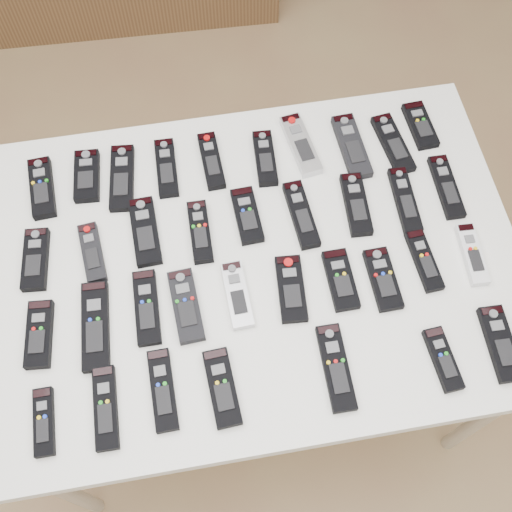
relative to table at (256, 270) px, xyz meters
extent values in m
plane|color=#94674B|center=(-0.05, 0.00, -0.72)|extent=(4.00, 4.00, 0.00)
cube|color=white|center=(0.00, 0.00, 0.04)|extent=(1.25, 0.88, 0.04)
cylinder|color=beige|center=(-0.56, -0.38, -0.35)|extent=(0.04, 0.04, 0.74)
cylinder|color=beige|center=(0.56, -0.38, -0.35)|extent=(0.04, 0.04, 0.74)
cylinder|color=beige|center=(-0.56, 0.38, -0.35)|extent=(0.04, 0.04, 0.74)
cylinder|color=beige|center=(0.56, 0.38, -0.35)|extent=(0.04, 0.04, 0.74)
cube|color=black|center=(-0.49, 0.28, 0.07)|extent=(0.06, 0.17, 0.02)
cube|color=black|center=(-0.38, 0.30, 0.07)|extent=(0.07, 0.15, 0.02)
cube|color=black|center=(-0.29, 0.28, 0.07)|extent=(0.08, 0.19, 0.02)
cube|color=black|center=(-0.18, 0.29, 0.07)|extent=(0.05, 0.17, 0.02)
cube|color=black|center=(-0.06, 0.29, 0.07)|extent=(0.05, 0.17, 0.02)
cube|color=black|center=(0.07, 0.27, 0.07)|extent=(0.06, 0.16, 0.02)
cube|color=#B7B7BC|center=(0.17, 0.30, 0.07)|extent=(0.08, 0.19, 0.02)
cube|color=black|center=(0.30, 0.27, 0.07)|extent=(0.07, 0.19, 0.02)
cube|color=black|center=(0.40, 0.26, 0.07)|extent=(0.07, 0.19, 0.02)
cube|color=black|center=(0.49, 0.31, 0.07)|extent=(0.06, 0.15, 0.02)
cube|color=black|center=(-0.51, 0.08, 0.07)|extent=(0.07, 0.16, 0.02)
cube|color=black|center=(-0.38, 0.08, 0.07)|extent=(0.06, 0.16, 0.02)
cube|color=black|center=(-0.25, 0.11, 0.07)|extent=(0.07, 0.18, 0.02)
cube|color=black|center=(-0.12, 0.09, 0.07)|extent=(0.05, 0.16, 0.02)
cube|color=black|center=(0.00, 0.12, 0.07)|extent=(0.06, 0.15, 0.02)
cube|color=black|center=(0.13, 0.10, 0.07)|extent=(0.06, 0.18, 0.02)
cube|color=black|center=(0.27, 0.10, 0.07)|extent=(0.06, 0.17, 0.02)
cube|color=black|center=(0.39, 0.09, 0.07)|extent=(0.05, 0.18, 0.02)
cube|color=black|center=(0.50, 0.11, 0.07)|extent=(0.05, 0.18, 0.02)
cube|color=black|center=(-0.50, -0.11, 0.07)|extent=(0.07, 0.16, 0.02)
cube|color=black|center=(-0.38, -0.11, 0.07)|extent=(0.07, 0.21, 0.02)
cube|color=black|center=(-0.26, -0.08, 0.07)|extent=(0.05, 0.18, 0.02)
cube|color=black|center=(-0.18, -0.09, 0.07)|extent=(0.07, 0.18, 0.02)
cube|color=#B7B7BC|center=(-0.06, -0.09, 0.07)|extent=(0.05, 0.16, 0.02)
cube|color=black|center=(0.07, -0.09, 0.07)|extent=(0.07, 0.17, 0.02)
cube|color=black|center=(0.18, -0.09, 0.07)|extent=(0.06, 0.15, 0.02)
cube|color=black|center=(0.28, -0.10, 0.07)|extent=(0.06, 0.15, 0.02)
cube|color=black|center=(0.39, -0.07, 0.07)|extent=(0.05, 0.16, 0.02)
cube|color=silver|center=(0.50, -0.08, 0.07)|extent=(0.05, 0.16, 0.02)
cube|color=black|center=(-0.50, -0.30, 0.07)|extent=(0.04, 0.14, 0.02)
cube|color=black|center=(-0.37, -0.29, 0.07)|extent=(0.05, 0.18, 0.02)
cube|color=black|center=(-0.25, -0.28, 0.07)|extent=(0.05, 0.18, 0.02)
cube|color=black|center=(-0.12, -0.29, 0.07)|extent=(0.06, 0.17, 0.02)
cube|color=black|center=(0.13, -0.29, 0.07)|extent=(0.05, 0.19, 0.02)
cube|color=black|center=(0.36, -0.31, 0.07)|extent=(0.05, 0.15, 0.02)
cube|color=black|center=(0.49, -0.30, 0.07)|extent=(0.06, 0.17, 0.02)
camera|label=1|loc=(-0.11, -0.66, 1.41)|focal=45.00mm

